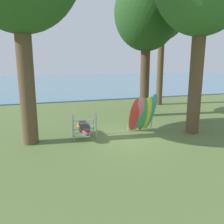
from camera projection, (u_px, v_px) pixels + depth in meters
ground_plane at (130, 137)px, 11.86m from camera, size 80.00×80.00×0.00m
lake_water at (66, 82)px, 38.55m from camera, size 80.00×36.00×0.10m
tree_mid_behind at (163, 14)px, 18.69m from camera, size 3.74×3.74×9.47m
tree_far_left_back at (147, 14)px, 14.91m from camera, size 4.05×4.05×8.90m
leaning_board_pile at (143, 114)px, 12.56m from camera, size 1.53×1.00×2.10m
board_storage_rack at (84, 127)px, 11.72m from camera, size 1.15×2.12×1.25m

